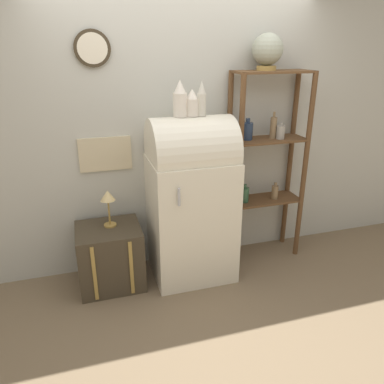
# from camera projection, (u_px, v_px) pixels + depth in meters

# --- Properties ---
(ground_plane) EXTENTS (12.00, 12.00, 0.00)m
(ground_plane) POSITION_uv_depth(u_px,v_px,m) (199.00, 284.00, 3.48)
(ground_plane) COLOR #7A664C
(wall_back) EXTENTS (7.00, 0.09, 2.70)m
(wall_back) POSITION_uv_depth(u_px,v_px,m) (180.00, 128.00, 3.49)
(wall_back) COLOR #B7B7AD
(wall_back) RESTS_ON ground_plane
(refrigerator) EXTENTS (0.74, 0.66, 1.52)m
(refrigerator) POSITION_uv_depth(u_px,v_px,m) (191.00, 197.00, 3.40)
(refrigerator) COLOR silver
(refrigerator) RESTS_ON ground_plane
(suitcase_trunk) EXTENTS (0.56, 0.51, 0.57)m
(suitcase_trunk) POSITION_uv_depth(u_px,v_px,m) (110.00, 256.00, 3.40)
(suitcase_trunk) COLOR #423828
(suitcase_trunk) RESTS_ON ground_plane
(shelf_unit) EXTENTS (0.75, 0.32, 1.86)m
(shelf_unit) POSITION_uv_depth(u_px,v_px,m) (266.00, 157.00, 3.63)
(shelf_unit) COLOR brown
(shelf_unit) RESTS_ON ground_plane
(globe) EXTENTS (0.27, 0.27, 0.31)m
(globe) POSITION_uv_depth(u_px,v_px,m) (267.00, 50.00, 3.30)
(globe) COLOR #AD8942
(globe) RESTS_ON shelf_unit
(vase_left) EXTENTS (0.12, 0.12, 0.30)m
(vase_left) POSITION_uv_depth(u_px,v_px,m) (180.00, 100.00, 3.07)
(vase_left) COLOR silver
(vase_left) RESTS_ON refrigerator
(vase_center) EXTENTS (0.11, 0.11, 0.22)m
(vase_center) POSITION_uv_depth(u_px,v_px,m) (192.00, 104.00, 3.11)
(vase_center) COLOR silver
(vase_center) RESTS_ON refrigerator
(vase_right) EXTENTS (0.07, 0.07, 0.29)m
(vase_right) POSITION_uv_depth(u_px,v_px,m) (202.00, 100.00, 3.10)
(vase_right) COLOR beige
(vase_right) RESTS_ON refrigerator
(desk_lamp) EXTENTS (0.13, 0.13, 0.34)m
(desk_lamp) POSITION_uv_depth(u_px,v_px,m) (108.00, 199.00, 3.25)
(desk_lamp) COLOR #AD8942
(desk_lamp) RESTS_ON suitcase_trunk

